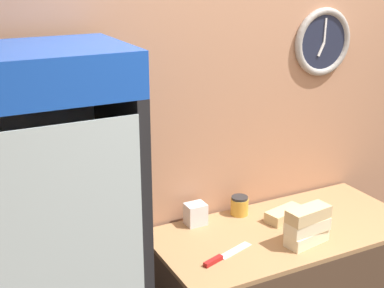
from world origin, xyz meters
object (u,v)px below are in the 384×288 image
(sandwich_flat_left, at_px, (285,214))
(condiment_jar, at_px, (239,206))
(napkin_dispenser, at_px, (196,214))
(sandwich_stack_top, at_px, (308,214))
(sandwich_stack_bottom, at_px, (306,237))
(sandwich_stack_middle, at_px, (307,226))
(beverage_cooler, at_px, (40,249))
(chefs_knife, at_px, (221,257))

(sandwich_flat_left, height_order, condiment_jar, condiment_jar)
(condiment_jar, xyz_separation_m, napkin_dispenser, (-0.28, 0.01, 0.01))
(sandwich_stack_top, height_order, condiment_jar, sandwich_stack_top)
(sandwich_stack_bottom, xyz_separation_m, sandwich_stack_top, (-0.00, 0.00, 0.13))
(sandwich_stack_bottom, distance_m, sandwich_stack_top, 0.13)
(sandwich_stack_middle, distance_m, napkin_dispenser, 0.60)
(napkin_dispenser, bearing_deg, sandwich_stack_top, -47.68)
(sandwich_stack_middle, relative_size, sandwich_stack_top, 0.99)
(beverage_cooler, distance_m, sandwich_stack_middle, 1.30)
(sandwich_stack_top, bearing_deg, sandwich_stack_middle, 0.00)
(sandwich_stack_bottom, bearing_deg, condiment_jar, 106.16)
(condiment_jar, distance_m, napkin_dispenser, 0.28)
(beverage_cooler, distance_m, condiment_jar, 1.17)
(sandwich_stack_middle, relative_size, napkin_dispenser, 2.03)
(condiment_jar, bearing_deg, napkin_dispenser, 178.80)
(beverage_cooler, relative_size, napkin_dispenser, 16.34)
(beverage_cooler, height_order, sandwich_stack_top, beverage_cooler)
(condiment_jar, bearing_deg, sandwich_stack_middle, -73.84)
(sandwich_stack_bottom, bearing_deg, napkin_dispenser, 132.32)
(condiment_jar, height_order, napkin_dispenser, napkin_dispenser)
(sandwich_stack_middle, height_order, sandwich_stack_top, sandwich_stack_top)
(sandwich_stack_middle, relative_size, chefs_knife, 0.77)
(condiment_jar, bearing_deg, sandwich_stack_top, -73.84)
(sandwich_stack_top, relative_size, condiment_jar, 2.27)
(beverage_cooler, xyz_separation_m, sandwich_flat_left, (1.34, 0.02, -0.14))
(sandwich_stack_top, distance_m, condiment_jar, 0.47)
(condiment_jar, bearing_deg, sandwich_flat_left, -41.49)
(napkin_dispenser, bearing_deg, beverage_cooler, -167.24)
(sandwich_stack_top, relative_size, napkin_dispenser, 2.05)
(sandwich_stack_bottom, relative_size, napkin_dispenser, 2.07)
(sandwich_flat_left, bearing_deg, beverage_cooler, -179.12)
(sandwich_stack_top, distance_m, chefs_knife, 0.49)
(chefs_knife, height_order, condiment_jar, condiment_jar)
(sandwich_stack_middle, relative_size, condiment_jar, 2.24)
(sandwich_stack_bottom, distance_m, condiment_jar, 0.46)
(condiment_jar, relative_size, napkin_dispenser, 0.90)
(sandwich_stack_top, bearing_deg, napkin_dispenser, 132.32)
(beverage_cooler, height_order, chefs_knife, beverage_cooler)
(beverage_cooler, distance_m, chefs_knife, 0.85)
(sandwich_stack_top, height_order, napkin_dispenser, sandwich_stack_top)
(beverage_cooler, bearing_deg, chefs_knife, -12.54)
(beverage_cooler, xyz_separation_m, sandwich_stack_bottom, (1.28, -0.25, -0.14))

